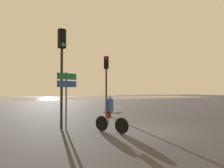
{
  "coord_description": "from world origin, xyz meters",
  "views": [
    {
      "loc": [
        -5.47,
        -8.28,
        1.8
      ],
      "look_at": [
        0.5,
        5.0,
        2.2
      ],
      "focal_mm": 35.0,
      "sensor_mm": 36.0,
      "label": 1
    }
  ],
  "objects_px": {
    "traffic_light_near_left": "(62,60)",
    "cyclist": "(110,113)",
    "traffic_light_center": "(106,74)",
    "direction_sign_post": "(67,90)"
  },
  "relations": [
    {
      "from": "cyclist",
      "to": "traffic_light_near_left",
      "type": "bearing_deg",
      "value": -73.77
    },
    {
      "from": "traffic_light_center",
      "to": "cyclist",
      "type": "relative_size",
      "value": 2.61
    },
    {
      "from": "traffic_light_near_left",
      "to": "traffic_light_center",
      "type": "xyz_separation_m",
      "value": [
        4.03,
        4.24,
        -0.28
      ]
    },
    {
      "from": "direction_sign_post",
      "to": "cyclist",
      "type": "relative_size",
      "value": 1.6
    },
    {
      "from": "traffic_light_center",
      "to": "direction_sign_post",
      "type": "bearing_deg",
      "value": 82.91
    },
    {
      "from": "traffic_light_center",
      "to": "cyclist",
      "type": "xyz_separation_m",
      "value": [
        -2.29,
        -5.91,
        -2.13
      ]
    },
    {
      "from": "traffic_light_near_left",
      "to": "cyclist",
      "type": "relative_size",
      "value": 2.87
    },
    {
      "from": "traffic_light_center",
      "to": "cyclist",
      "type": "bearing_deg",
      "value": 101.41
    },
    {
      "from": "traffic_light_center",
      "to": "traffic_light_near_left",
      "type": "bearing_deg",
      "value": 79.09
    },
    {
      "from": "traffic_light_near_left",
      "to": "cyclist",
      "type": "distance_m",
      "value": 3.4
    }
  ]
}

